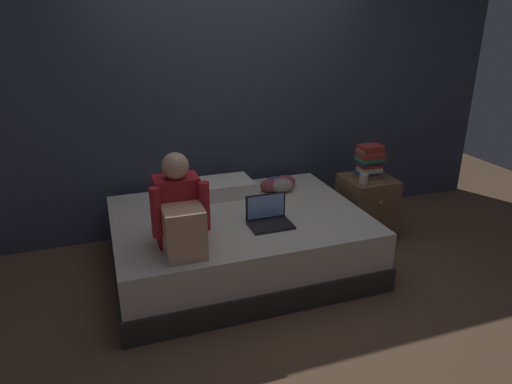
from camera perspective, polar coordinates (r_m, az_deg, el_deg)
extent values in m
plane|color=brown|center=(3.73, 2.27, -10.79)|extent=(8.00, 8.00, 0.00)
cube|color=#383D4C|center=(4.35, -3.37, 12.90)|extent=(5.60, 0.10, 2.70)
cube|color=#332D2B|center=(3.87, -2.13, -7.88)|extent=(2.00, 1.50, 0.19)
cube|color=beige|center=(3.76, -2.18, -4.70)|extent=(1.96, 1.46, 0.29)
cube|color=brown|center=(4.43, 13.42, -1.79)|extent=(0.44, 0.44, 0.57)
sphere|color=gray|center=(4.22, 15.13, -1.31)|extent=(0.04, 0.04, 0.04)
cube|color=#B21E28|center=(3.21, -9.67, -2.18)|extent=(0.30, 0.20, 0.48)
sphere|color=tan|center=(3.07, -9.94, 3.18)|extent=(0.18, 0.18, 0.18)
cube|color=tan|center=(3.04, -8.86, -4.96)|extent=(0.26, 0.24, 0.34)
cylinder|color=#B21E28|center=(3.04, -12.24, -2.51)|extent=(0.07, 0.07, 0.34)
cylinder|color=#B21E28|center=(3.09, -6.36, -1.77)|extent=(0.07, 0.07, 0.34)
cube|color=black|center=(3.48, 1.84, -4.13)|extent=(0.32, 0.22, 0.02)
cube|color=black|center=(3.53, 1.19, -1.76)|extent=(0.32, 0.01, 0.20)
cube|color=#8CB2EA|center=(3.52, 1.24, -1.81)|extent=(0.29, 0.00, 0.18)
cube|color=silver|center=(4.07, -4.51, 0.51)|extent=(0.56, 0.36, 0.13)
cube|color=brown|center=(4.33, 13.52, 1.89)|extent=(0.19, 0.13, 0.03)
cube|color=#284C84|center=(4.32, 13.49, 2.32)|extent=(0.18, 0.13, 0.03)
cube|color=beige|center=(4.30, 13.85, 2.70)|extent=(0.20, 0.13, 0.04)
cube|color=#9E2D28|center=(4.31, 13.94, 3.19)|extent=(0.20, 0.13, 0.03)
cube|color=#284C84|center=(4.30, 13.75, 3.63)|extent=(0.20, 0.13, 0.04)
cube|color=#387042|center=(4.27, 13.89, 4.03)|extent=(0.22, 0.15, 0.04)
cube|color=#9E2D28|center=(4.26, 13.99, 4.49)|extent=(0.23, 0.16, 0.03)
cube|color=brown|center=(4.27, 13.89, 4.98)|extent=(0.22, 0.13, 0.03)
cube|color=#9E2D28|center=(4.26, 14.02, 5.41)|extent=(0.20, 0.15, 0.04)
cylinder|color=#BCB2A3|center=(4.16, 13.16, 1.57)|extent=(0.08, 0.08, 0.09)
ellipsoid|color=#8E3D47|center=(4.25, 3.57, 1.30)|extent=(0.20, 0.17, 0.11)
ellipsoid|color=#8E3D47|center=(4.14, 1.86, 0.82)|extent=(0.20, 0.17, 0.11)
ellipsoid|color=#3D4C8E|center=(4.25, 2.35, 1.24)|extent=(0.18, 0.15, 0.10)
ellipsoid|color=gray|center=(4.14, 3.14, 0.83)|extent=(0.21, 0.18, 0.12)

